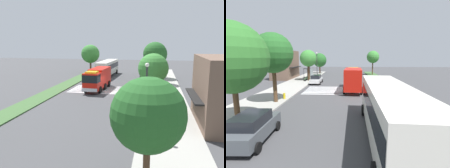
{
  "view_description": "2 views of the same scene",
  "coord_description": "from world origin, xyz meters",
  "views": [
    {
      "loc": [
        36.2,
        8.02,
        8.31
      ],
      "look_at": [
        -0.69,
        1.05,
        1.18
      ],
      "focal_mm": 38.09,
      "sensor_mm": 36.0,
      "label": 1
    },
    {
      "loc": [
        -26.24,
        -0.26,
        5.18
      ],
      "look_at": [
        -2.19,
        0.81,
        1.13
      ],
      "focal_mm": 25.75,
      "sensor_mm": 36.0,
      "label": 2
    }
  ],
  "objects": [
    {
      "name": "ground_plane",
      "position": [
        0.0,
        0.0,
        0.0
      ],
      "size": [
        120.0,
        120.0,
        0.0
      ],
      "primitive_type": "plane",
      "color": "#424244"
    },
    {
      "name": "street_lamp",
      "position": [
        16.31,
        7.24,
        3.81
      ],
      "size": [
        0.36,
        0.36,
        6.23
      ],
      "color": "#2D2D30",
      "rests_on": "sidewalk"
    },
    {
      "name": "fire_truck",
      "position": [
        -1.26,
        -1.51,
        1.97
      ],
      "size": [
        8.58,
        3.08,
        3.49
      ],
      "rotation": [
        0.0,
        0.0,
        -0.06
      ],
      "color": "red",
      "rests_on": "ground_plane"
    },
    {
      "name": "crosswalk",
      "position": [
        -1.54,
        0.0,
        0.01
      ],
      "size": [
        5.85,
        11.95,
        0.01
      ],
      "color": "silver",
      "rests_on": "ground_plane"
    },
    {
      "name": "sidewalk",
      "position": [
        0.0,
        9.38,
        0.07
      ],
      "size": [
        60.0,
        5.48,
        0.14
      ],
      "primitive_type": "cube",
      "color": "#9E9B93",
      "rests_on": "ground_plane"
    },
    {
      "name": "median_strip",
      "position": [
        0.0,
        -8.14,
        0.07
      ],
      "size": [
        60.0,
        3.0,
        0.14
      ],
      "primitive_type": "cube",
      "color": "#3D6033",
      "rests_on": "ground_plane"
    },
    {
      "name": "sidewalk_tree_far_west",
      "position": [
        -15.3,
        7.64,
        5.12
      ],
      "size": [
        5.03,
        5.03,
        7.5
      ],
      "color": "#513823",
      "rests_on": "sidewalk"
    },
    {
      "name": "bus_stop_shelter",
      "position": [
        11.73,
        8.23,
        1.89
      ],
      "size": [
        3.5,
        1.4,
        2.46
      ],
      "color": "#4C4C51",
      "rests_on": "sidewalk"
    },
    {
      "name": "sidewalk_tree_west",
      "position": [
        -8.78,
        7.64,
        5.58
      ],
      "size": [
        4.4,
        4.4,
        7.67
      ],
      "color": "#513823",
      "rests_on": "sidewalk"
    },
    {
      "name": "parked_car_west",
      "position": [
        -17.13,
        5.44,
        0.9
      ],
      "size": [
        4.39,
        2.22,
        1.77
      ],
      "rotation": [
        0.0,
        0.0,
        0.04
      ],
      "color": "#474C51",
      "rests_on": "ground_plane"
    },
    {
      "name": "bench_near_shelter",
      "position": [
        7.73,
        8.21,
        0.59
      ],
      "size": [
        1.6,
        0.5,
        0.9
      ],
      "color": "#2D472D",
      "rests_on": "sidewalk"
    },
    {
      "name": "sidewalk_tree_east",
      "position": [
        23.63,
        7.64,
        4.22
      ],
      "size": [
        4.22,
        4.22,
        6.2
      ],
      "color": "#513823",
      "rests_on": "sidewalk"
    },
    {
      "name": "storefront_building",
      "position": [
        12.36,
        14.26,
        3.33
      ],
      "size": [
        8.62,
        5.11,
        6.67
      ],
      "color": "brown",
      "rests_on": "ground_plane"
    },
    {
      "name": "parked_car_mid",
      "position": [
        4.96,
        5.44,
        0.87
      ],
      "size": [
        4.78,
        2.14,
        1.71
      ],
      "rotation": [
        0.0,
        0.0,
        0.01
      ],
      "color": "silver",
      "rests_on": "ground_plane"
    },
    {
      "name": "transit_bus",
      "position": [
        -16.48,
        -2.99,
        2.04
      ],
      "size": [
        11.57,
        3.3,
        3.43
      ],
      "rotation": [
        0.0,
        0.0,
        3.09
      ],
      "color": "silver",
      "rests_on": "ground_plane"
    },
    {
      "name": "sidewalk_tree_center",
      "position": [
        8.17,
        7.64,
        4.84
      ],
      "size": [
        3.57,
        3.57,
        6.55
      ],
      "color": "#47301E",
      "rests_on": "sidewalk"
    },
    {
      "name": "median_tree_far_west",
      "position": [
        -20.63,
        -8.14,
        4.68
      ],
      "size": [
        4.5,
        4.5,
        6.81
      ],
      "color": "#513823",
      "rests_on": "median_strip"
    },
    {
      "name": "fire_hydrant",
      "position": [
        -7.5,
        7.14,
        0.49
      ],
      "size": [
        0.28,
        0.28,
        0.7
      ],
      "primitive_type": "cylinder",
      "color": "gold",
      "rests_on": "sidewalk"
    }
  ]
}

